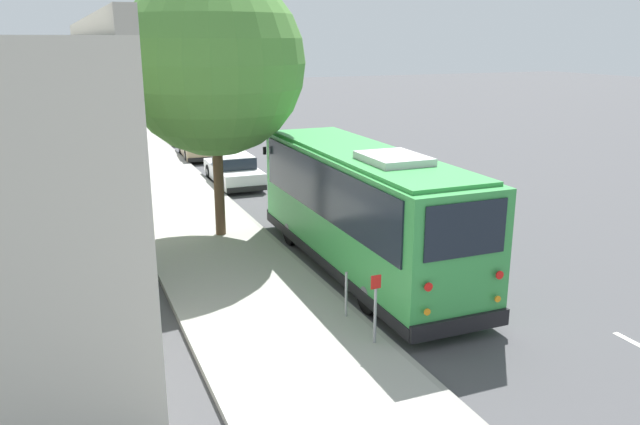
{
  "coord_description": "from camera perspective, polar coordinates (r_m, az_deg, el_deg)",
  "views": [
    {
      "loc": [
        -14.5,
        7.77,
        6.08
      ],
      "look_at": [
        1.21,
        1.14,
        1.3
      ],
      "focal_mm": 35.0,
      "sensor_mm": 36.0,
      "label": 1
    }
  ],
  "objects": [
    {
      "name": "ground_plane",
      "position": [
        17.54,
        5.0,
        -4.69
      ],
      "size": [
        160.0,
        160.0,
        0.0
      ],
      "primitive_type": "plane",
      "color": "#474749"
    },
    {
      "name": "sidewalk_slab",
      "position": [
        16.16,
        -7.45,
        -6.3
      ],
      "size": [
        80.0,
        3.69,
        0.15
      ],
      "primitive_type": "cube",
      "color": "#A3A099",
      "rests_on": "ground"
    },
    {
      "name": "curb_strip",
      "position": [
        16.72,
        -1.1,
        -5.39
      ],
      "size": [
        80.0,
        0.14,
        0.15
      ],
      "primitive_type": "cube",
      "color": "gray",
      "rests_on": "ground"
    },
    {
      "name": "shuttle_bus",
      "position": [
        16.56,
        3.84,
        0.77
      ],
      "size": [
        9.56,
        2.58,
        3.44
      ],
      "rotation": [
        0.0,
        0.0,
        -0.01
      ],
      "color": "green",
      "rests_on": "ground"
    },
    {
      "name": "parked_sedan_white",
      "position": [
        27.05,
        -7.91,
        3.85
      ],
      "size": [
        4.52,
        1.83,
        1.31
      ],
      "rotation": [
        0.0,
        0.0,
        -0.02
      ],
      "color": "silver",
      "rests_on": "ground"
    },
    {
      "name": "parked_sedan_tan",
      "position": [
        33.51,
        -11.04,
        5.98
      ],
      "size": [
        4.28,
        2.0,
        1.32
      ],
      "rotation": [
        0.0,
        0.0,
        -0.08
      ],
      "color": "tan",
      "rests_on": "ground"
    },
    {
      "name": "parked_sedan_gray",
      "position": [
        39.45,
        -12.52,
        7.31
      ],
      "size": [
        4.68,
        1.78,
        1.29
      ],
      "rotation": [
        0.0,
        0.0,
        -0.0
      ],
      "color": "slate",
      "rests_on": "ground"
    },
    {
      "name": "parked_sedan_maroon",
      "position": [
        46.16,
        -14.15,
        8.36
      ],
      "size": [
        4.35,
        1.82,
        1.26
      ],
      "rotation": [
        0.0,
        0.0,
        0.0
      ],
      "color": "maroon",
      "rests_on": "ground"
    },
    {
      "name": "street_tree",
      "position": [
        19.07,
        -9.88,
        14.45
      ],
      "size": [
        5.42,
        5.42,
        8.75
      ],
      "color": "brown",
      "rests_on": "sidewalk_slab"
    },
    {
      "name": "sign_post_near",
      "position": [
        12.59,
        5.08,
        -8.71
      ],
      "size": [
        0.06,
        0.22,
        1.45
      ],
      "color": "gray",
      "rests_on": "sidewalk_slab"
    },
    {
      "name": "sign_post_far",
      "position": [
        13.79,
        2.41,
        -7.48
      ],
      "size": [
        0.06,
        0.06,
        1.03
      ],
      "color": "gray",
      "rests_on": "sidewalk_slab"
    },
    {
      "name": "lane_stripe_mid",
      "position": [
        18.21,
        14.21,
        -4.34
      ],
      "size": [
        2.4,
        0.14,
        0.01
      ],
      "primitive_type": "cube",
      "color": "silver",
      "rests_on": "ground"
    },
    {
      "name": "lane_stripe_ahead",
      "position": [
        23.02,
        5.3,
        0.29
      ],
      "size": [
        2.4,
        0.14,
        0.01
      ],
      "primitive_type": "cube",
      "color": "silver",
      "rests_on": "ground"
    }
  ]
}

